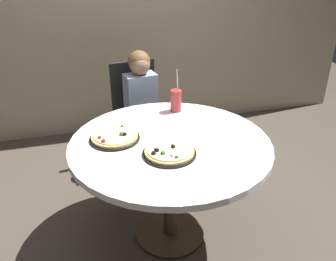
# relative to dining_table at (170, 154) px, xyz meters

# --- Properties ---
(ground_plane) EXTENTS (8.00, 8.00, 0.00)m
(ground_plane) POSITION_rel_dining_table_xyz_m (0.00, 0.00, -0.66)
(ground_plane) COLOR #4C4238
(dining_table) EXTENTS (1.24, 1.24, 0.75)m
(dining_table) POSITION_rel_dining_table_xyz_m (0.00, 0.00, 0.00)
(dining_table) COLOR white
(dining_table) RESTS_ON ground_plane
(chair_wooden) EXTENTS (0.46, 0.46, 0.95)m
(chair_wooden) POSITION_rel_dining_table_xyz_m (-0.01, 1.03, -0.13)
(chair_wooden) COLOR black
(chair_wooden) RESTS_ON ground_plane
(diner_child) EXTENTS (0.31, 0.43, 1.08)m
(diner_child) POSITION_rel_dining_table_xyz_m (0.01, 0.85, -0.17)
(diner_child) COLOR #3F4766
(diner_child) RESTS_ON ground_plane
(pizza_veggie) EXTENTS (0.31, 0.31, 0.05)m
(pizza_veggie) POSITION_rel_dining_table_xyz_m (-0.05, -0.15, 0.11)
(pizza_veggie) COLOR black
(pizza_veggie) RESTS_ON dining_table
(pizza_cheese) EXTENTS (0.31, 0.31, 0.05)m
(pizza_cheese) POSITION_rel_dining_table_xyz_m (-0.32, 0.12, 0.11)
(pizza_cheese) COLOR black
(pizza_cheese) RESTS_ON dining_table
(soda_cup) EXTENTS (0.08, 0.08, 0.31)m
(soda_cup) POSITION_rel_dining_table_xyz_m (0.16, 0.43, 0.18)
(soda_cup) COLOR #B73333
(soda_cup) RESTS_ON dining_table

